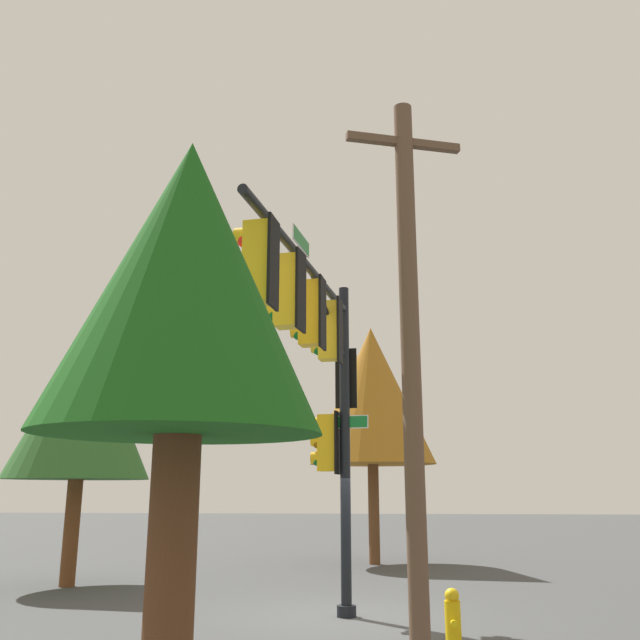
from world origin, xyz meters
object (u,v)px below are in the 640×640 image
object	(u,v)px
tree_near	(185,288)
tree_mid	(372,395)
tree_far	(83,401)
signal_pole_assembly	(319,360)
utility_pole	(411,353)
fire_hydrant	(453,618)

from	to	relation	value
tree_near	tree_mid	xyz separation A→B (m)	(-16.85, 1.46, 1.28)
tree_near	tree_mid	size ratio (longest dim) A/B	0.73
tree_near	tree_far	world-z (taller)	tree_far
signal_pole_assembly	utility_pole	distance (m)	2.75
utility_pole	tree_near	bearing A→B (deg)	-33.52
signal_pole_assembly	tree_far	bearing A→B (deg)	-128.25
signal_pole_assembly	tree_near	xyz separation A→B (m)	(5.67, -0.74, -0.36)
fire_hydrant	signal_pole_assembly	bearing A→B (deg)	-105.67
tree_far	utility_pole	bearing A→B (deg)	47.39
fire_hydrant	tree_near	world-z (taller)	tree_near
tree_mid	tree_far	distance (m)	9.52
signal_pole_assembly	tree_mid	size ratio (longest dim) A/B	0.85
utility_pole	tree_near	distance (m)	4.07
tree_near	tree_mid	distance (m)	16.96
fire_hydrant	tree_near	bearing A→B (deg)	-29.01
signal_pole_assembly	fire_hydrant	world-z (taller)	signal_pole_assembly
utility_pole	tree_far	xyz separation A→B (m)	(-7.54, -8.20, 0.39)
tree_near	utility_pole	bearing A→B (deg)	146.48
tree_near	fire_hydrant	bearing A→B (deg)	150.99
utility_pole	tree_near	xyz separation A→B (m)	(3.40, -2.25, -0.01)
signal_pole_assembly	utility_pole	world-z (taller)	utility_pole
signal_pole_assembly	tree_near	bearing A→B (deg)	-7.43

